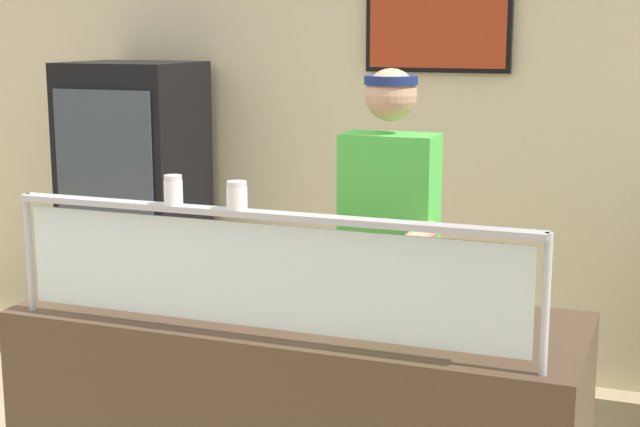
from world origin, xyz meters
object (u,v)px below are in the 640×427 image
(drink_fridge, at_px, (135,211))
(worker_figure, at_px, (389,254))
(pizza_server, at_px, (296,298))
(pepper_flake_shaker, at_px, (237,197))
(pizza_tray, at_px, (303,303))
(parmesan_shaker, at_px, (173,192))

(drink_fridge, bearing_deg, worker_figure, -29.44)
(worker_figure, bearing_deg, drink_fridge, 150.56)
(pizza_server, xyz_separation_m, worker_figure, (0.13, 0.68, 0.02))
(pepper_flake_shaker, bearing_deg, drink_fridge, 128.93)
(worker_figure, bearing_deg, pizza_tray, -100.15)
(parmesan_shaker, bearing_deg, worker_figure, 68.22)
(pizza_server, distance_m, pepper_flake_shaker, 0.54)
(pizza_server, distance_m, parmesan_shaker, 0.61)
(pizza_tray, xyz_separation_m, parmesan_shaker, (-0.29, -0.37, 0.44))
(pizza_tray, height_order, pizza_server, pizza_server)
(pizza_server, height_order, worker_figure, worker_figure)
(pizza_tray, relative_size, pizza_server, 1.84)
(parmesan_shaker, bearing_deg, drink_fridge, 125.00)
(parmesan_shaker, height_order, pepper_flake_shaker, parmesan_shaker)
(pizza_server, relative_size, drink_fridge, 0.16)
(pizza_tray, distance_m, pizza_server, 0.03)
(pizza_tray, distance_m, pepper_flake_shaker, 0.57)
(pizza_tray, relative_size, parmesan_shaker, 5.41)
(pepper_flake_shaker, relative_size, drink_fridge, 0.05)
(pepper_flake_shaker, xyz_separation_m, drink_fridge, (-1.68, 2.08, -0.54))
(parmesan_shaker, relative_size, pepper_flake_shaker, 1.08)
(pizza_tray, height_order, pepper_flake_shaker, pepper_flake_shaker)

